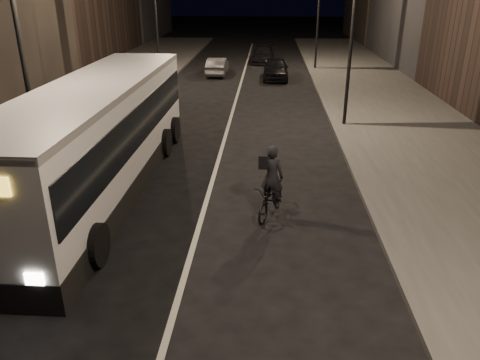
# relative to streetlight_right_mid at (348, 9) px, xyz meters

# --- Properties ---
(ground) EXTENTS (180.00, 180.00, 0.00)m
(ground) POSITION_rel_streetlight_right_mid_xyz_m (-5.33, -12.00, -5.36)
(ground) COLOR black
(ground) RESTS_ON ground
(sidewalk_right) EXTENTS (7.00, 70.00, 0.16)m
(sidewalk_right) POSITION_rel_streetlight_right_mid_xyz_m (3.17, 2.00, -5.28)
(sidewalk_right) COLOR #3D3D3A
(sidewalk_right) RESTS_ON ground
(sidewalk_left) EXTENTS (7.00, 70.00, 0.16)m
(sidewalk_left) POSITION_rel_streetlight_right_mid_xyz_m (-13.83, 2.00, -5.28)
(sidewalk_left) COLOR #3D3D3A
(sidewalk_left) RESTS_ON ground
(streetlight_right_mid) EXTENTS (1.20, 0.44, 8.12)m
(streetlight_right_mid) POSITION_rel_streetlight_right_mid_xyz_m (0.00, 0.00, 0.00)
(streetlight_right_mid) COLOR black
(streetlight_right_mid) RESTS_ON sidewalk_right
(streetlight_left_near) EXTENTS (1.20, 0.44, 8.12)m
(streetlight_left_near) POSITION_rel_streetlight_right_mid_xyz_m (-10.66, -8.00, 0.00)
(streetlight_left_near) COLOR black
(streetlight_left_near) RESTS_ON sidewalk_left
(streetlight_left_far) EXTENTS (1.20, 0.44, 8.12)m
(streetlight_left_far) POSITION_rel_streetlight_right_mid_xyz_m (-10.66, 10.00, 0.00)
(streetlight_left_far) COLOR black
(streetlight_left_far) RESTS_ON sidewalk_left
(city_bus) EXTENTS (3.20, 13.30, 3.57)m
(city_bus) POSITION_rel_streetlight_right_mid_xyz_m (-8.93, -7.83, -3.42)
(city_bus) COLOR silver
(city_bus) RESTS_ON ground
(cyclist_on_bicycle) EXTENTS (1.30, 2.09, 2.28)m
(cyclist_on_bicycle) POSITION_rel_streetlight_right_mid_xyz_m (-3.27, -9.56, -4.60)
(cyclist_on_bicycle) COLOR black
(cyclist_on_bicycle) RESTS_ON ground
(car_near) EXTENTS (1.78, 4.38, 1.49)m
(car_near) POSITION_rel_streetlight_right_mid_xyz_m (-2.93, 11.92, -4.62)
(car_near) COLOR black
(car_near) RESTS_ON ground
(car_mid) EXTENTS (1.40, 3.96, 1.30)m
(car_mid) POSITION_rel_streetlight_right_mid_xyz_m (-7.27, 13.27, -4.71)
(car_mid) COLOR #3E3E41
(car_mid) RESTS_ON ground
(car_far) EXTENTS (2.01, 4.62, 1.32)m
(car_far) POSITION_rel_streetlight_right_mid_xyz_m (-3.93, 19.52, -4.70)
(car_far) COLOR black
(car_far) RESTS_ON ground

